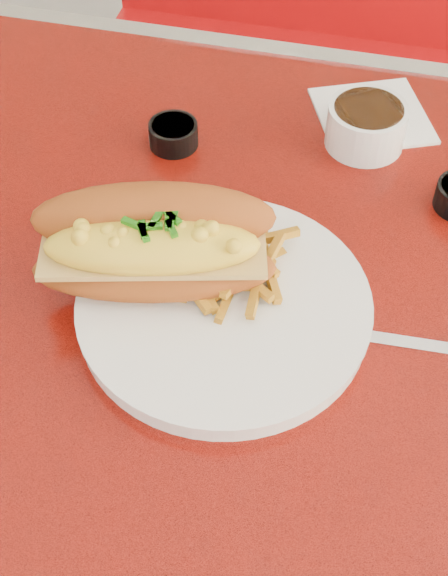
% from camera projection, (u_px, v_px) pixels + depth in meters
% --- Properties ---
extents(diner_table, '(1.23, 0.83, 0.77)m').
position_uv_depth(diner_table, '(343.00, 384.00, 0.92)').
color(diner_table, red).
rests_on(diner_table, ground).
extents(booth_bench_far, '(1.20, 0.51, 0.90)m').
position_uv_depth(booth_bench_far, '(381.00, 152.00, 1.67)').
color(booth_bench_far, '#A70B0E').
rests_on(booth_bench_far, ground).
extents(dinner_plate, '(0.38, 0.38, 0.02)m').
position_uv_depth(dinner_plate, '(224.00, 307.00, 0.77)').
color(dinner_plate, white).
rests_on(dinner_plate, diner_table).
extents(mac_hoagie, '(0.25, 0.17, 0.10)m').
position_uv_depth(mac_hoagie, '(153.00, 244.00, 0.75)').
color(mac_hoagie, '#A34E1A').
rests_on(mac_hoagie, dinner_plate).
extents(fries_pile, '(0.11, 0.11, 0.03)m').
position_uv_depth(fries_pile, '(224.00, 260.00, 0.78)').
color(fries_pile, gold).
rests_on(fries_pile, dinner_plate).
extents(fork, '(0.02, 0.14, 0.00)m').
position_uv_depth(fork, '(297.00, 278.00, 0.78)').
color(fork, silver).
rests_on(fork, dinner_plate).
extents(gravy_ramekin, '(0.11, 0.11, 0.05)m').
position_uv_depth(gravy_ramekin, '(366.00, 125.00, 0.93)').
color(gravy_ramekin, white).
rests_on(gravy_ramekin, diner_table).
extents(sauce_cup_left, '(0.06, 0.06, 0.03)m').
position_uv_depth(sauce_cup_left, '(173.00, 134.00, 0.93)').
color(sauce_cup_left, black).
rests_on(sauce_cup_left, diner_table).
extents(paper_napkin, '(0.17, 0.17, 0.00)m').
position_uv_depth(paper_napkin, '(372.00, 116.00, 0.98)').
color(paper_napkin, white).
rests_on(paper_napkin, diner_table).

